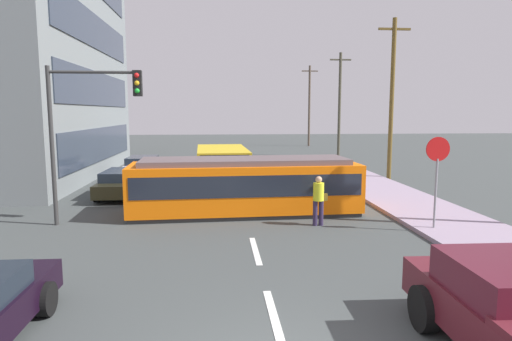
% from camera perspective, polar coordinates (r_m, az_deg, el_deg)
% --- Properties ---
extents(ground_plane, '(120.00, 120.00, 0.00)m').
position_cam_1_polar(ground_plane, '(16.15, -1.32, -5.97)').
color(ground_plane, '#3D4342').
extents(sidewalk_curb_right, '(3.20, 36.00, 0.14)m').
position_cam_1_polar(sidewalk_curb_right, '(14.52, 28.03, -8.14)').
color(sidewalk_curb_right, gray).
rests_on(sidewalk_curb_right, ground).
extents(lane_stripe_1, '(0.16, 2.40, 0.01)m').
position_cam_1_polar(lane_stripe_1, '(8.61, 2.34, -18.44)').
color(lane_stripe_1, silver).
rests_on(lane_stripe_1, ground).
extents(lane_stripe_2, '(0.16, 2.40, 0.01)m').
position_cam_1_polar(lane_stripe_2, '(12.31, -0.08, -10.29)').
color(lane_stripe_2, silver).
rests_on(lane_stripe_2, ground).
extents(lane_stripe_3, '(0.16, 2.40, 0.01)m').
position_cam_1_polar(lane_stripe_3, '(22.54, -2.40, -2.09)').
color(lane_stripe_3, silver).
rests_on(lane_stripe_3, ground).
extents(lane_stripe_4, '(0.16, 2.40, 0.01)m').
position_cam_1_polar(lane_stripe_4, '(28.47, -2.96, -0.07)').
color(lane_stripe_4, silver).
rests_on(lane_stripe_4, ground).
extents(streetcar_tram, '(8.53, 2.85, 2.08)m').
position_cam_1_polar(streetcar_tram, '(16.46, -1.43, -1.89)').
color(streetcar_tram, orange).
rests_on(streetcar_tram, ground).
extents(city_bus, '(2.71, 5.78, 1.93)m').
position_cam_1_polar(city_bus, '(22.91, -4.42, 0.84)').
color(city_bus, gold).
rests_on(city_bus, ground).
extents(pedestrian_crossing, '(0.51, 0.36, 1.67)m').
position_cam_1_polar(pedestrian_crossing, '(14.85, 8.11, -3.52)').
color(pedestrian_crossing, '#2F2443').
rests_on(pedestrian_crossing, ground).
extents(parked_sedan_mid, '(1.97, 4.56, 1.19)m').
position_cam_1_polar(parked_sedan_mid, '(20.85, -16.73, -1.47)').
color(parked_sedan_mid, black).
rests_on(parked_sedan_mid, ground).
extents(parked_sedan_far, '(1.96, 4.43, 1.19)m').
position_cam_1_polar(parked_sedan_far, '(26.86, -14.42, 0.57)').
color(parked_sedan_far, silver).
rests_on(parked_sedan_far, ground).
extents(stop_sign, '(0.76, 0.07, 2.88)m').
position_cam_1_polar(stop_sign, '(14.85, 22.40, 0.87)').
color(stop_sign, gray).
rests_on(stop_sign, sidewalk_curb_right).
extents(traffic_light_mast, '(3.05, 0.33, 5.27)m').
position_cam_1_polar(traffic_light_mast, '(15.63, -21.02, 6.76)').
color(traffic_light_mast, '#333333').
rests_on(traffic_light_mast, ground).
extents(utility_pole_mid, '(1.80, 0.24, 8.89)m').
position_cam_1_polar(utility_pole_mid, '(26.00, 17.17, 9.10)').
color(utility_pole_mid, brown).
rests_on(utility_pole_mid, ground).
extents(utility_pole_far, '(1.80, 0.24, 8.74)m').
position_cam_1_polar(utility_pole_far, '(38.46, 10.76, 8.58)').
color(utility_pole_far, '#4D4939').
rests_on(utility_pole_far, ground).
extents(utility_pole_distant, '(1.80, 0.24, 8.89)m').
position_cam_1_polar(utility_pole_distant, '(49.97, 6.92, 8.47)').
color(utility_pole_distant, brown).
rests_on(utility_pole_distant, ground).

